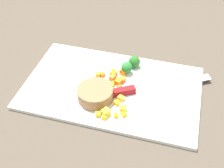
% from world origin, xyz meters
% --- Properties ---
extents(ground_plane, '(4.00, 4.00, 0.00)m').
position_xyz_m(ground_plane, '(0.00, 0.00, 0.00)').
color(ground_plane, brown).
extents(cutting_board, '(0.53, 0.32, 0.01)m').
position_xyz_m(cutting_board, '(0.00, 0.00, 0.01)').
color(cutting_board, white).
rests_on(cutting_board, ground_plane).
extents(prep_bowl, '(0.10, 0.10, 0.04)m').
position_xyz_m(prep_bowl, '(-0.03, -0.06, 0.03)').
color(prep_bowl, '#956A43').
rests_on(prep_bowl, cutting_board).
extents(chef_knife, '(0.29, 0.18, 0.02)m').
position_xyz_m(chef_knife, '(0.10, 0.01, 0.02)').
color(chef_knife, silver).
rests_on(chef_knife, cutting_board).
extents(carrot_dice_0, '(0.02, 0.01, 0.01)m').
position_xyz_m(carrot_dice_0, '(0.00, 0.01, 0.02)').
color(carrot_dice_0, orange).
rests_on(carrot_dice_0, cutting_board).
extents(carrot_dice_1, '(0.02, 0.02, 0.01)m').
position_xyz_m(carrot_dice_1, '(-0.01, 0.05, 0.02)').
color(carrot_dice_1, orange).
rests_on(carrot_dice_1, cutting_board).
extents(carrot_dice_2, '(0.01, 0.01, 0.01)m').
position_xyz_m(carrot_dice_2, '(0.02, -0.01, 0.02)').
color(carrot_dice_2, orange).
rests_on(carrot_dice_2, cutting_board).
extents(carrot_dice_3, '(0.02, 0.02, 0.01)m').
position_xyz_m(carrot_dice_3, '(0.02, 0.03, 0.02)').
color(carrot_dice_3, orange).
rests_on(carrot_dice_3, cutting_board).
extents(carrot_dice_4, '(0.02, 0.02, 0.02)m').
position_xyz_m(carrot_dice_4, '(-0.01, 0.03, 0.02)').
color(carrot_dice_4, orange).
rests_on(carrot_dice_4, cutting_board).
extents(carrot_dice_5, '(0.02, 0.02, 0.01)m').
position_xyz_m(carrot_dice_5, '(-0.01, 0.06, 0.02)').
color(carrot_dice_5, orange).
rests_on(carrot_dice_5, cutting_board).
extents(carrot_dice_6, '(0.01, 0.01, 0.01)m').
position_xyz_m(carrot_dice_6, '(0.02, 0.00, 0.02)').
color(carrot_dice_6, orange).
rests_on(carrot_dice_6, cutting_board).
extents(carrot_dice_7, '(0.02, 0.02, 0.02)m').
position_xyz_m(carrot_dice_7, '(0.01, 0.02, 0.02)').
color(carrot_dice_7, orange).
rests_on(carrot_dice_7, cutting_board).
extents(carrot_dice_8, '(0.02, 0.02, 0.02)m').
position_xyz_m(carrot_dice_8, '(0.02, 0.07, 0.02)').
color(carrot_dice_8, orange).
rests_on(carrot_dice_8, cutting_board).
extents(carrot_dice_9, '(0.02, 0.01, 0.01)m').
position_xyz_m(carrot_dice_9, '(-0.06, 0.03, 0.02)').
color(carrot_dice_9, orange).
rests_on(carrot_dice_9, cutting_board).
extents(carrot_dice_10, '(0.01, 0.02, 0.01)m').
position_xyz_m(carrot_dice_10, '(-0.00, -0.00, 0.02)').
color(carrot_dice_10, orange).
rests_on(carrot_dice_10, cutting_board).
extents(carrot_dice_11, '(0.02, 0.02, 0.01)m').
position_xyz_m(carrot_dice_11, '(-0.04, 0.04, 0.02)').
color(carrot_dice_11, orange).
rests_on(carrot_dice_11, cutting_board).
extents(pepper_dice_0, '(0.02, 0.02, 0.01)m').
position_xyz_m(pepper_dice_0, '(0.01, -0.02, 0.02)').
color(pepper_dice_0, yellow).
rests_on(pepper_dice_0, cutting_board).
extents(pepper_dice_1, '(0.01, 0.01, 0.01)m').
position_xyz_m(pepper_dice_1, '(0.04, -0.11, 0.02)').
color(pepper_dice_1, yellow).
rests_on(pepper_dice_1, cutting_board).
extents(pepper_dice_2, '(0.02, 0.02, 0.01)m').
position_xyz_m(pepper_dice_2, '(0.06, -0.10, 0.02)').
color(pepper_dice_2, yellow).
rests_on(pepper_dice_2, cutting_board).
extents(pepper_dice_3, '(0.02, 0.02, 0.02)m').
position_xyz_m(pepper_dice_3, '(0.06, -0.09, 0.02)').
color(pepper_dice_3, yellow).
rests_on(pepper_dice_3, cutting_board).
extents(pepper_dice_4, '(0.02, 0.02, 0.01)m').
position_xyz_m(pepper_dice_4, '(-0.01, -0.12, 0.02)').
color(pepper_dice_4, yellow).
rests_on(pepper_dice_4, cutting_board).
extents(pepper_dice_5, '(0.01, 0.01, 0.01)m').
position_xyz_m(pepper_dice_5, '(0.01, -0.13, 0.02)').
color(pepper_dice_5, yellow).
rests_on(pepper_dice_5, cutting_board).
extents(pepper_dice_6, '(0.02, 0.02, 0.01)m').
position_xyz_m(pepper_dice_6, '(0.03, -0.07, 0.02)').
color(pepper_dice_6, yellow).
rests_on(pepper_dice_6, cutting_board).
extents(pepper_dice_7, '(0.03, 0.03, 0.02)m').
position_xyz_m(pepper_dice_7, '(0.01, -0.11, 0.02)').
color(pepper_dice_7, yellow).
rests_on(pepper_dice_7, cutting_board).
extents(pepper_dice_8, '(0.02, 0.02, 0.01)m').
position_xyz_m(pepper_dice_8, '(0.04, -0.05, 0.02)').
color(pepper_dice_8, yellow).
rests_on(pepper_dice_8, cutting_board).
extents(broccoli_floret_0, '(0.04, 0.04, 0.04)m').
position_xyz_m(broccoli_floret_0, '(0.04, 0.11, 0.03)').
color(broccoli_floret_0, '#8CAC58').
rests_on(broccoli_floret_0, cutting_board).
extents(broccoli_floret_1, '(0.04, 0.04, 0.04)m').
position_xyz_m(broccoli_floret_1, '(0.03, 0.07, 0.03)').
color(broccoli_floret_1, '#95BC62').
rests_on(broccoli_floret_1, cutting_board).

